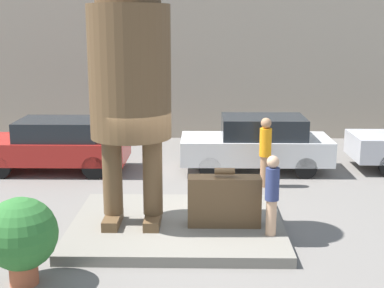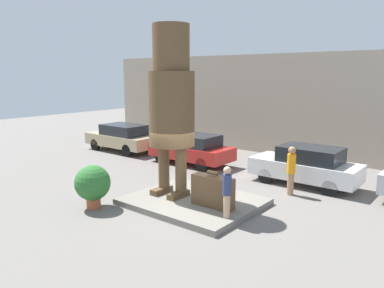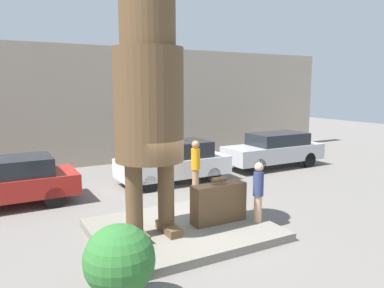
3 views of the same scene
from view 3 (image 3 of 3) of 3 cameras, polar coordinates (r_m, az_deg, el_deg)
ground_plane at (r=9.73m, az=-1.46°, el=-13.47°), size 60.00×60.00×0.00m
pedestal at (r=9.69m, az=-1.46°, el=-12.92°), size 4.32×3.52×0.20m
building_backdrop at (r=17.98m, az=-15.77°, el=5.53°), size 28.00×0.60×5.52m
statue_figure at (r=8.55m, az=-6.64°, el=8.38°), size 1.59×1.59×5.86m
giant_suitcase at (r=9.78m, az=4.07°, el=-8.91°), size 1.45×0.44×1.19m
tourist at (r=9.79m, az=10.06°, el=-6.87°), size 0.27×0.27×1.57m
parked_car_red at (r=12.83m, az=-26.38°, el=-5.12°), size 4.23×1.81×1.52m
parked_car_white at (r=14.38m, az=-2.65°, el=-2.68°), size 4.26×1.74×1.59m
parked_car_silver at (r=17.45m, az=12.46°, el=-0.79°), size 4.72×1.72×1.58m
planter_pot at (r=6.53m, az=-11.01°, el=-17.20°), size 1.19×1.19×1.47m
worker_hivis at (r=13.03m, az=0.54°, el=-3.08°), size 0.31×0.31×1.83m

